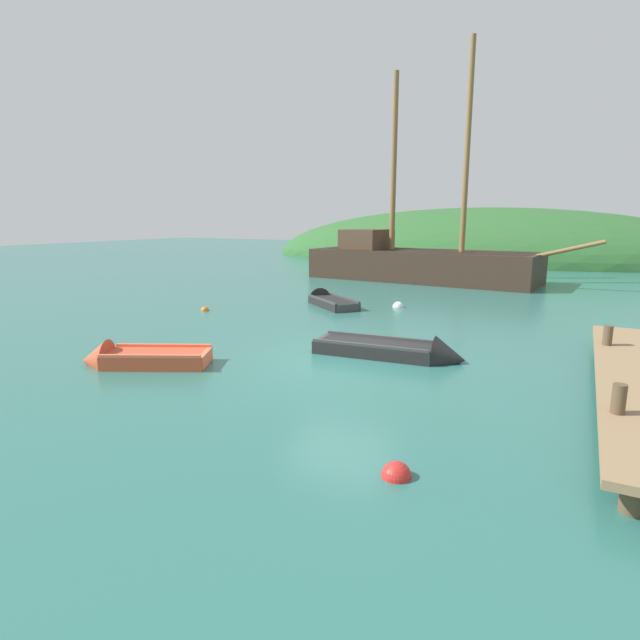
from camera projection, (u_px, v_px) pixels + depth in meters
The scene contains 9 objects.
ground_plane at pixel (342, 359), 12.13m from camera, with size 120.00×120.00×0.00m, color #2D6B60.
shore_hill at pixel (481, 258), 43.48m from camera, with size 38.33×19.51×8.55m, color #2D602D.
sailing_ship at pixel (418, 269), 27.72m from camera, with size 14.93×5.26×12.83m.
rowboat_outer_right at pixel (137, 361), 11.63m from camera, with size 3.07×2.22×1.00m.
rowboat_far at pixel (398, 353), 12.30m from camera, with size 3.74×1.32×1.02m.
rowboat_near_dock at pixel (327, 302), 19.87m from camera, with size 3.11×2.77×0.98m.
buoy_red at pixel (396, 477), 6.61m from camera, with size 0.40×0.40×0.40m, color red.
buoy_orange at pixel (205, 311), 18.57m from camera, with size 0.30×0.30×0.30m, color orange.
buoy_white at pixel (398, 307), 19.34m from camera, with size 0.43×0.43×0.43m, color white.
Camera 1 is at (4.93, -10.63, 3.32)m, focal length 28.32 mm.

